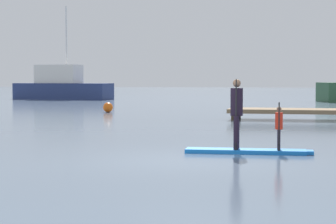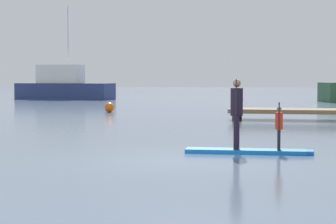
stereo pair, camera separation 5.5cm
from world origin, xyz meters
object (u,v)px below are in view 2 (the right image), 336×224
paddleboard_near (248,151)px  mooring_buoy_near (109,107)px  paddler_adult (237,109)px  fishing_boat_green_midground (64,86)px  paddler_child_solo (279,126)px

paddleboard_near → mooring_buoy_near: mooring_buoy_near is taller
paddler_adult → fishing_boat_green_midground: 42.43m
mooring_buoy_near → paddler_child_solo: bearing=-60.5°
paddleboard_near → paddler_adult: 1.08m
paddler_adult → mooring_buoy_near: size_ratio=3.20×
paddleboard_near → paddler_child_solo: size_ratio=2.69×
paddleboard_near → mooring_buoy_near: (-9.20, 17.54, 0.22)m
paddler_adult → paddler_child_solo: paddler_adult is taller
fishing_boat_green_midground → mooring_buoy_near: bearing=-62.0°
paddler_child_solo → mooring_buoy_near: 20.14m
paddler_child_solo → fishing_boat_green_midground: bearing=118.7°
paddleboard_near → fishing_boat_green_midground: fishing_boat_green_midground is taller
paddleboard_near → mooring_buoy_near: bearing=117.7°
paddleboard_near → fishing_boat_green_midground: bearing=117.8°
paddler_adult → fishing_boat_green_midground: (-19.57, 37.65, 0.08)m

